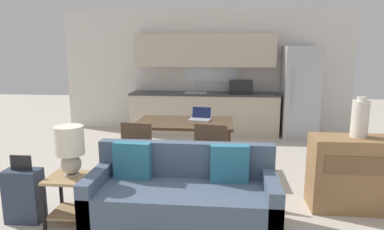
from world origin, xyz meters
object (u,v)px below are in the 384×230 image
Objects in this scene: dining_table at (185,126)px; dining_chair_near_left at (140,154)px; vase at (360,118)px; laptop at (201,117)px; table_lamp at (70,147)px; credenza at (351,173)px; side_table at (69,192)px; refrigerator at (300,92)px; suitcase at (24,195)px; dining_chair_near_right at (212,156)px; couch at (183,194)px.

dining_chair_near_left is (-0.47, -0.84, -0.18)m from dining_table.
laptop is (-1.89, 1.20, -0.25)m from vase.
dining_table is 0.30m from laptop.
credenza is at bearing 10.99° from table_lamp.
credenza is at bearing 11.45° from side_table.
refrigerator is 2.08× the size of credenza.
refrigerator reaches higher than suitcase.
refrigerator is at bearing 58.01° from laptop.
dining_chair_near_left is 1.26m from laptop.
dining_table is at bearing -53.10° from dining_chair_near_right.
side_table is at bearing -168.05° from vase.
credenza is 2.54m from dining_chair_near_left.
dining_table is 2.35m from suitcase.
vase is (1.94, 0.61, 0.72)m from couch.
side_table is at bearing 3.81° from suitcase.
table_lamp reaches higher than credenza.
suitcase is at bearing -177.06° from couch.
dining_chair_near_left reaches higher than suitcase.
couch is 2.11× the size of credenza.
refrigerator is 2.01× the size of dining_chair_near_right.
side_table is (-1.04, -1.70, -0.35)m from dining_table.
couch is at bearing -116.40° from refrigerator.
table_lamp is 1.49× the size of laptop.
table_lamp reaches higher than laptop.
laptop is (1.23, 1.84, -0.01)m from table_lamp.
vase reaches higher than dining_chair_near_left.
laptop reaches higher than suitcase.
couch is 1.87m from laptop.
dining_chair_near_right is 1.27× the size of suitcase.
vase is 3.79m from suitcase.
dining_chair_near_right is 2.18m from suitcase.
laptop is (-1.91, -2.13, -0.13)m from refrigerator.
side_table is 0.49m from table_lamp.
table_lamp is 1.18× the size of vase.
dining_table is 2.02m from side_table.
refrigerator is at bearing -121.36° from dining_chair_near_left.
dining_chair_near_left is at bearing 40.28° from suitcase.
refrigerator is 0.99× the size of couch.
dining_chair_near_right and dining_chair_near_left have the same top height.
table_lamp is 0.74m from suitcase.
refrigerator is 1.31× the size of dining_table.
credenza is at bearing 16.94° from couch.
dining_chair_near_left is at bearing -119.30° from dining_table.
dining_chair_near_right is 0.92m from dining_chair_near_left.
dining_chair_near_right is at bearing 173.07° from vase.
side_table is at bearing 38.92° from dining_chair_near_right.
table_lamp is at bearing -121.11° from dining_table.
credenza is 2.54× the size of laptop.
suitcase is (-1.98, -0.90, -0.22)m from dining_chair_near_right.
couch is 1.71m from suitcase.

